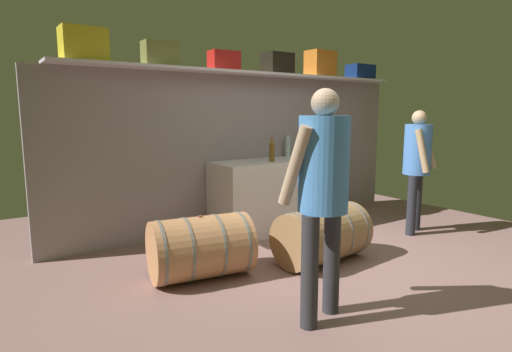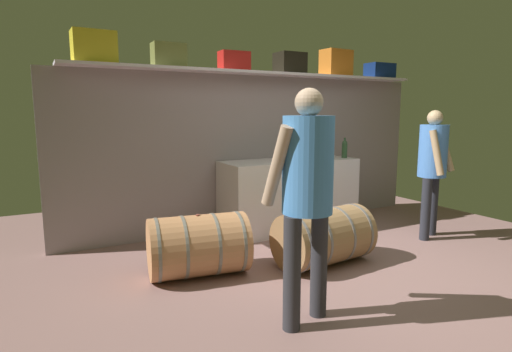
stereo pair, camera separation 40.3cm
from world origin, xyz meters
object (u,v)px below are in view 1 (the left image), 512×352
object	(u,v)px
work_cabinet	(279,194)
visitor_tasting	(417,159)
toolcase_black	(277,64)
wine_bottle_clear	(288,146)
toolcase_navy	(360,72)
wine_bottle_green	(331,148)
wine_barrel_far	(201,247)
wine_bottle_amber	(272,151)
winemaker_pouring	(322,182)
toolcase_red	(224,61)
toolcase_olive	(160,54)
red_funnel	(296,157)
wine_barrel_near	(322,235)
toolcase_orange	(320,64)
wine_glass	(308,152)
toolcase_yellow	(84,45)

from	to	relation	value
work_cabinet	visitor_tasting	size ratio (longest dim) A/B	1.16
toolcase_black	wine_bottle_clear	world-z (taller)	toolcase_black
toolcase_navy	work_cabinet	bearing A→B (deg)	-170.89
wine_bottle_green	wine_barrel_far	bearing A→B (deg)	-161.39
wine_bottle_amber	winemaker_pouring	distance (m)	2.27
toolcase_red	visitor_tasting	xyz separation A→B (m)	(1.96, -1.36, -1.18)
toolcase_olive	toolcase_black	size ratio (longest dim) A/B	1.02
wine_bottle_clear	red_funnel	world-z (taller)	wine_bottle_clear
wine_barrel_near	wine_barrel_far	xyz separation A→B (m)	(-1.21, 0.31, 0.01)
wine_bottle_green	winemaker_pouring	distance (m)	2.83
toolcase_navy	wine_bottle_clear	size ratio (longest dim) A/B	1.30
toolcase_red	work_cabinet	bearing A→B (deg)	-18.27
toolcase_orange	wine_bottle_amber	size ratio (longest dim) A/B	1.35
toolcase_black	visitor_tasting	distance (m)	2.16
work_cabinet	wine_barrel_far	xyz separation A→B (m)	(-1.60, -0.94, -0.16)
wine_glass	toolcase_navy	bearing A→B (deg)	16.11
wine_bottle_green	wine_bottle_clear	xyz separation A→B (m)	(-0.44, 0.39, 0.02)
wine_bottle_clear	wine_barrel_near	bearing A→B (deg)	-116.01
work_cabinet	toolcase_black	bearing A→B (deg)	59.46
wine_bottle_amber	wine_barrel_near	size ratio (longest dim) A/B	0.31
wine_barrel_near	wine_glass	bearing A→B (deg)	50.31
toolcase_olive	wine_barrel_far	xyz separation A→B (m)	(-0.13, -1.18, -1.85)
wine_glass	winemaker_pouring	distance (m)	2.53
red_funnel	wine_barrel_near	size ratio (longest dim) A/B	0.11
wine_bottle_amber	toolcase_olive	bearing A→B (deg)	165.07
visitor_tasting	wine_barrel_near	bearing A→B (deg)	-18.48
work_cabinet	visitor_tasting	world-z (taller)	visitor_tasting
toolcase_yellow	visitor_tasting	world-z (taller)	toolcase_yellow
toolcase_red	wine_bottle_amber	distance (m)	1.23
toolcase_black	wine_bottle_green	distance (m)	1.34
red_funnel	winemaker_pouring	world-z (taller)	winemaker_pouring
toolcase_red	visitor_tasting	size ratio (longest dim) A/B	0.23
toolcase_black	visitor_tasting	bearing A→B (deg)	-49.69
wine_bottle_amber	toolcase_red	bearing A→B (deg)	144.10
wine_bottle_amber	wine_bottle_clear	size ratio (longest dim) A/B	0.98
toolcase_red	wine_barrel_near	bearing A→B (deg)	-78.46
toolcase_orange	work_cabinet	bearing A→B (deg)	-169.41
work_cabinet	wine_bottle_clear	world-z (taller)	wine_bottle_clear
toolcase_olive	winemaker_pouring	world-z (taller)	toolcase_olive
visitor_tasting	winemaker_pouring	bearing A→B (deg)	-1.20
wine_barrel_near	winemaker_pouring	distance (m)	1.42
work_cabinet	winemaker_pouring	world-z (taller)	winemaker_pouring
toolcase_yellow	visitor_tasting	bearing A→B (deg)	-22.77
visitor_tasting	toolcase_navy	bearing A→B (deg)	-129.91
toolcase_navy	toolcase_olive	bearing A→B (deg)	-178.68
red_funnel	wine_barrel_near	world-z (taller)	red_funnel
toolcase_olive	toolcase_orange	xyz separation A→B (m)	(2.37, 0.00, 0.04)
toolcase_red	wine_barrel_near	world-z (taller)	toolcase_red
toolcase_yellow	toolcase_black	bearing A→B (deg)	-1.80
toolcase_black	wine_barrel_far	world-z (taller)	toolcase_black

